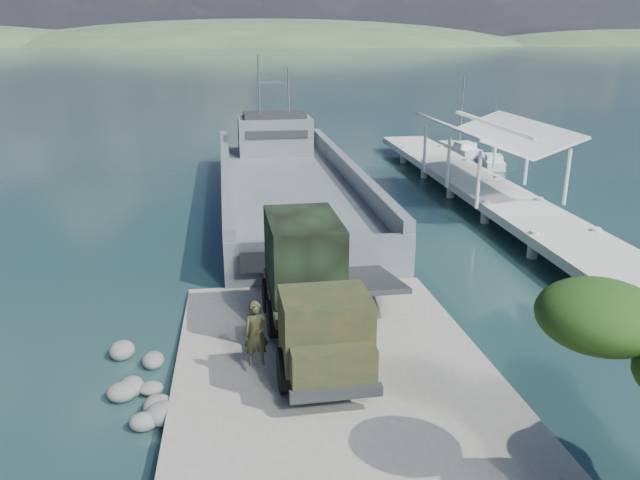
{
  "coord_description": "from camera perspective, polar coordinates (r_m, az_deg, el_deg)",
  "views": [
    {
      "loc": [
        -2.84,
        -17.03,
        10.47
      ],
      "look_at": [
        0.35,
        6.0,
        2.74
      ],
      "focal_mm": 35.0,
      "sensor_mm": 36.0,
      "label": 1
    }
  ],
  "objects": [
    {
      "name": "soldier",
      "position": [
        19.16,
        -5.81,
        -9.55
      ],
      "size": [
        0.79,
        0.55,
        2.05
      ],
      "primitive_type": "imported",
      "rotation": [
        0.0,
        0.0,
        0.08
      ],
      "color": "#1E301A",
      "rests_on": "boat_ramp"
    },
    {
      "name": "shoreline_rocks",
      "position": [
        20.69,
        -16.51,
        -12.85
      ],
      "size": [
        3.2,
        5.6,
        0.9
      ],
      "primitive_type": null,
      "color": "#5E5E5C",
      "rests_on": "ground"
    },
    {
      "name": "pier",
      "position": [
        40.14,
        15.63,
        4.93
      ],
      "size": [
        6.4,
        44.0,
        6.1
      ],
      "color": "#BABAAF",
      "rests_on": "ground"
    },
    {
      "name": "sailboat_far",
      "position": [
        58.83,
        12.69,
        8.06
      ],
      "size": [
        2.24,
        5.94,
        7.07
      ],
      "rotation": [
        0.0,
        0.0,
        0.1
      ],
      "color": "white",
      "rests_on": "ground"
    },
    {
      "name": "ground",
      "position": [
        20.19,
        1.38,
        -12.85
      ],
      "size": [
        1400.0,
        1400.0,
        0.0
      ],
      "primitive_type": "plane",
      "color": "#183B3A",
      "rests_on": "ground"
    },
    {
      "name": "military_truck",
      "position": [
        20.78,
        -0.92,
        -4.33
      ],
      "size": [
        3.0,
        8.54,
        3.92
      ],
      "rotation": [
        0.0,
        0.0,
        0.03
      ],
      "color": "black",
      "rests_on": "boat_ramp"
    },
    {
      "name": "landing_craft",
      "position": [
        40.08,
        -2.93,
        4.39
      ],
      "size": [
        8.79,
        32.92,
        9.73
      ],
      "rotation": [
        0.0,
        0.0,
        0.02
      ],
      "color": "#4F595E",
      "rests_on": "ground"
    },
    {
      "name": "sailboat_near",
      "position": [
        54.12,
        15.44,
        6.91
      ],
      "size": [
        2.55,
        5.15,
        6.03
      ],
      "rotation": [
        0.0,
        0.0,
        -0.24
      ],
      "color": "white",
      "rests_on": "ground"
    },
    {
      "name": "boat_ramp",
      "position": [
        19.22,
        1.88,
        -13.74
      ],
      "size": [
        10.0,
        18.0,
        0.5
      ],
      "primitive_type": "cube",
      "color": "gray",
      "rests_on": "ground"
    },
    {
      "name": "distant_headlands",
      "position": [
        579.54,
        -2.78,
        17.32
      ],
      "size": [
        1000.0,
        240.0,
        48.0
      ],
      "primitive_type": null,
      "color": "#34472C",
      "rests_on": "ground"
    }
  ]
}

